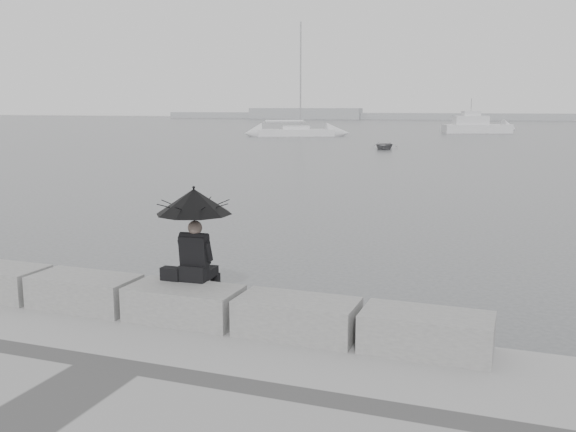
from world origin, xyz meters
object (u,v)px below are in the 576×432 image
at_px(sailboat_left, 296,132).
at_px(dinghy, 384,146).
at_px(seated_person, 194,214).
at_px(motor_cruiser, 477,126).

height_order(sailboat_left, dinghy, sailboat_left).
relative_size(seated_person, sailboat_left, 0.11).
height_order(sailboat_left, motor_cruiser, sailboat_left).
bearing_deg(dinghy, motor_cruiser, 75.15).
xyz_separation_m(motor_cruiser, dinghy, (-4.87, -34.40, -0.62)).
distance_m(seated_person, motor_cruiser, 78.44).
distance_m(motor_cruiser, dinghy, 34.75).
bearing_deg(sailboat_left, seated_person, -96.59).
relative_size(motor_cruiser, dinghy, 2.81).
bearing_deg(seated_person, motor_cruiser, 86.24).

